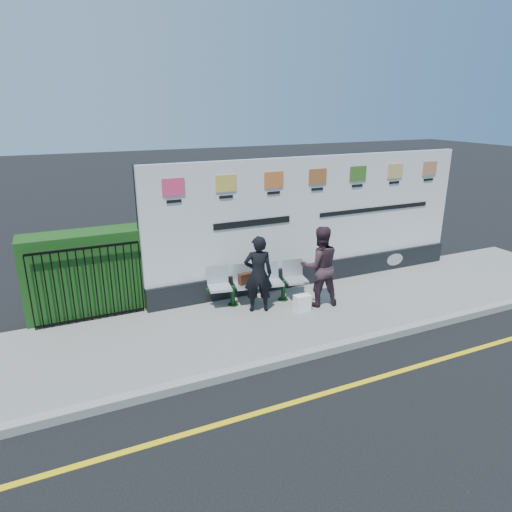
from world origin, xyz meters
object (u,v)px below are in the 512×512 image
at_px(bench, 258,292).
at_px(woman_left, 258,274).
at_px(woman_right, 320,266).
at_px(billboard, 314,230).

bearing_deg(bench, woman_left, -105.46).
xyz_separation_m(bench, woman_left, (-0.17, -0.36, 0.58)).
distance_m(woman_left, woman_right, 1.33).
distance_m(bench, woman_left, 0.70).
relative_size(billboard, woman_left, 4.96).
xyz_separation_m(billboard, bench, (-1.69, -0.59, -1.07)).
height_order(woman_left, woman_right, woman_right).
bearing_deg(billboard, woman_left, -152.98).
bearing_deg(woman_left, woman_right, -172.82).
relative_size(billboard, bench, 3.72).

